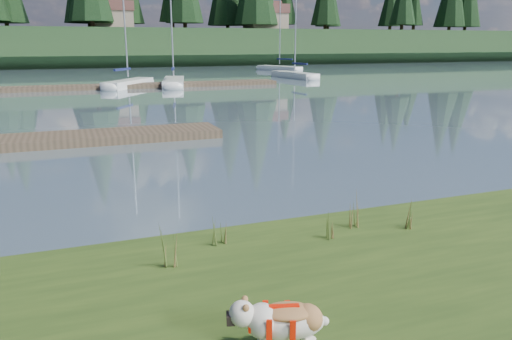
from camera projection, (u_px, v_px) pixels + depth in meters
name	position (u px, v px, depth m)	size (l,w,h in m)	color
ground	(83.00, 89.00, 36.72)	(200.00, 200.00, 0.00)	slate
ridge	(71.00, 48.00, 75.04)	(200.00, 20.00, 5.00)	#1A3218
bulldog	(283.00, 320.00, 4.96)	(1.02, 0.58, 0.60)	silver
dock_far	(111.00, 86.00, 37.37)	(26.00, 2.20, 0.30)	#4C3D2C
sailboat_bg_2	(132.00, 82.00, 38.87)	(4.94, 6.42, 10.41)	white
sailboat_bg_3	(174.00, 81.00, 40.17)	(3.21, 7.82, 11.33)	white
sailboat_bg_4	(291.00, 74.00, 48.49)	(2.27, 7.44, 10.88)	white
sailboat_bg_5	(276.00, 68.00, 60.45)	(3.92, 7.24, 10.40)	white
weed_0	(170.00, 248.00, 6.94)	(0.17, 0.14, 0.64)	#475B23
weed_1	(220.00, 232.00, 7.74)	(0.17, 0.14, 0.49)	#475B23
weed_2	(355.00, 211.00, 8.43)	(0.17, 0.14, 0.69)	#475B23
weed_4	(332.00, 226.00, 7.96)	(0.17, 0.14, 0.49)	#475B23
weed_5	(411.00, 215.00, 8.41)	(0.17, 0.14, 0.54)	#475B23
mud_lip	(160.00, 254.00, 8.08)	(60.00, 0.50, 0.14)	#33281C
house_1	(111.00, 15.00, 74.08)	(6.30, 5.30, 4.65)	gray
house_2	(266.00, 17.00, 80.49)	(6.30, 5.30, 4.65)	gray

